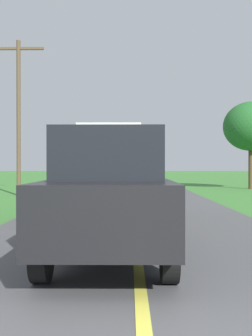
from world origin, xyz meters
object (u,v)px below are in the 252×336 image
utility_pole_roadside (19,111)px  following_car (110,193)px  banana_truck_near (108,166)px  roadside_tree_near_left (251,126)px

utility_pole_roadside → following_car: (5.21, -13.11, -3.13)m
utility_pole_roadside → following_car: 14.45m
banana_truck_near → utility_pole_roadside: size_ratio=0.76×
banana_truck_near → utility_pole_roadside: 8.66m
banana_truck_near → roadside_tree_near_left: (8.40, 12.18, 2.51)m
banana_truck_near → following_car: (0.40, -6.45, -0.40)m
banana_truck_near → following_car: size_ratio=1.42×
roadside_tree_near_left → following_car: (-8.01, -18.63, -2.91)m
banana_truck_near → utility_pole_roadside: utility_pole_roadside is taller
utility_pole_roadside → following_car: size_ratio=1.87×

